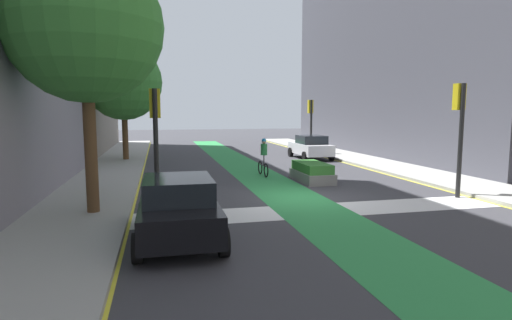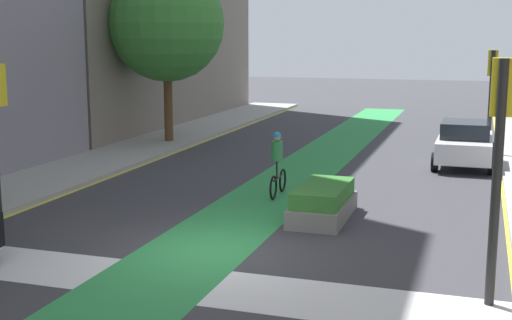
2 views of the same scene
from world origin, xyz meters
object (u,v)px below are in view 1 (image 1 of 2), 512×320
at_px(traffic_signal_near_right, 460,118).
at_px(traffic_signal_far_right, 311,116).
at_px(car_white_right_far, 310,147).
at_px(cyclist_in_lane, 264,156).
at_px(street_tree_far, 123,82).
at_px(street_tree_near, 85,26).
at_px(median_planter, 312,172).
at_px(car_black_left_near, 178,208).
at_px(traffic_signal_near_left, 155,124).

relative_size(traffic_signal_near_right, traffic_signal_far_right, 1.04).
height_order(traffic_signal_far_right, car_white_right_far, traffic_signal_far_right).
xyz_separation_m(cyclist_in_lane, street_tree_far, (-7.01, 7.77, 4.00)).
relative_size(car_white_right_far, street_tree_near, 0.55).
relative_size(traffic_signal_far_right, street_tree_near, 0.52).
bearing_deg(median_planter, car_black_left_near, -130.52).
relative_size(traffic_signal_near_left, street_tree_near, 0.51).
height_order(traffic_signal_near_right, cyclist_in_lane, traffic_signal_near_right).
distance_m(car_black_left_near, street_tree_far, 17.78).
height_order(car_black_left_near, cyclist_in_lane, cyclist_in_lane).
bearing_deg(median_planter, traffic_signal_near_left, -152.96).
xyz_separation_m(cyclist_in_lane, median_planter, (1.76, -1.97, -0.57)).
height_order(traffic_signal_near_left, car_white_right_far, traffic_signal_near_left).
bearing_deg(street_tree_far, median_planter, -48.00).
bearing_deg(traffic_signal_near_right, median_planter, 131.06).
bearing_deg(median_planter, traffic_signal_far_right, 69.69).
distance_m(traffic_signal_far_right, median_planter, 11.63).
bearing_deg(street_tree_far, car_white_right_far, -5.82).
distance_m(car_white_right_far, street_tree_near, 18.21).
height_order(traffic_signal_near_left, street_tree_near, street_tree_near).
bearing_deg(median_planter, cyclist_in_lane, 131.71).
distance_m(car_white_right_far, street_tree_far, 12.69).
relative_size(traffic_signal_near_right, traffic_signal_near_left, 1.07).
xyz_separation_m(street_tree_near, street_tree_far, (-0.10, 14.21, -0.60)).
bearing_deg(traffic_signal_far_right, street_tree_near, -129.83).
bearing_deg(street_tree_near, cyclist_in_lane, 42.94).
height_order(car_white_right_far, cyclist_in_lane, cyclist_in_lane).
relative_size(traffic_signal_near_right, car_white_right_far, 0.98).
bearing_deg(median_planter, street_tree_near, -152.77).
distance_m(traffic_signal_near_left, car_black_left_near, 4.37).
bearing_deg(car_white_right_far, traffic_signal_near_left, -129.69).
height_order(traffic_signal_near_left, car_black_left_near, traffic_signal_near_left).
xyz_separation_m(traffic_signal_near_left, car_white_right_far, (9.96, 12.00, -1.93)).
bearing_deg(car_black_left_near, traffic_signal_near_right, 15.69).
bearing_deg(median_planter, traffic_signal_near_right, -48.94).
bearing_deg(street_tree_far, street_tree_near, -89.61).
bearing_deg(traffic_signal_near_right, car_black_left_near, -164.31).
bearing_deg(car_black_left_near, street_tree_near, 129.45).
bearing_deg(street_tree_far, traffic_signal_near_right, -48.30).
height_order(cyclist_in_lane, street_tree_near, street_tree_near).
height_order(traffic_signal_near_right, street_tree_near, street_tree_near).
bearing_deg(traffic_signal_far_right, traffic_signal_near_left, -127.24).
relative_size(traffic_signal_near_right, street_tree_far, 0.58).
bearing_deg(car_black_left_near, traffic_signal_far_right, 60.41).
height_order(traffic_signal_far_right, street_tree_near, street_tree_near).
height_order(traffic_signal_far_right, car_black_left_near, traffic_signal_far_right).
xyz_separation_m(traffic_signal_far_right, street_tree_far, (-12.72, -0.93, 2.17)).
distance_m(traffic_signal_far_right, street_tree_far, 12.94).
xyz_separation_m(car_white_right_far, street_tree_near, (-11.83, -12.99, 4.77)).
xyz_separation_m(street_tree_far, median_planter, (8.77, -9.74, -4.56)).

